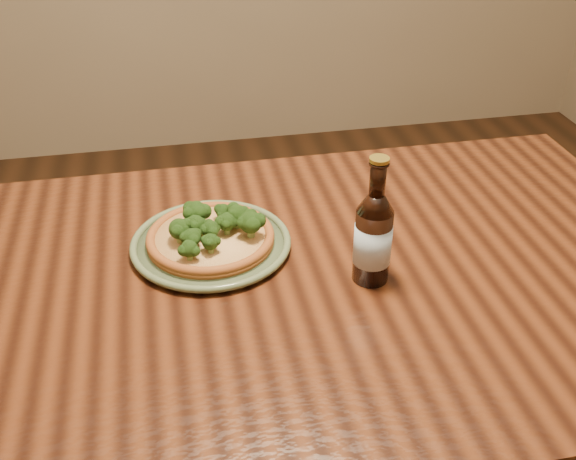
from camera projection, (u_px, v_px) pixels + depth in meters
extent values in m
cube|color=#49210F|center=(259.00, 288.00, 1.19)|extent=(1.60, 0.90, 0.04)
cylinder|color=#49210F|center=(505.00, 280.00, 1.82)|extent=(0.07, 0.07, 0.71)
cylinder|color=#576747|center=(211.00, 245.00, 1.25)|extent=(0.27, 0.27, 0.01)
torus|color=#576747|center=(211.00, 242.00, 1.25)|extent=(0.30, 0.30, 0.01)
torus|color=#576747|center=(211.00, 243.00, 1.25)|extent=(0.24, 0.24, 0.01)
cylinder|color=brown|center=(211.00, 240.00, 1.25)|extent=(0.23, 0.23, 0.01)
torus|color=brown|center=(210.00, 236.00, 1.24)|extent=(0.24, 0.24, 0.02)
cylinder|color=#F6E596|center=(210.00, 236.00, 1.24)|extent=(0.20, 0.20, 0.01)
sphere|color=#2D5219|center=(211.00, 229.00, 1.22)|extent=(0.03, 0.03, 0.03)
sphere|color=#2D5219|center=(251.00, 223.00, 1.22)|extent=(0.04, 0.04, 0.04)
sphere|color=#2D5219|center=(223.00, 211.00, 1.27)|extent=(0.04, 0.04, 0.03)
sphere|color=#2D5219|center=(227.00, 222.00, 1.23)|extent=(0.03, 0.03, 0.03)
sphere|color=#2D5219|center=(210.00, 242.00, 1.18)|extent=(0.04, 0.04, 0.03)
sphere|color=#2D5219|center=(196.00, 224.00, 1.22)|extent=(0.05, 0.05, 0.03)
sphere|color=#2D5219|center=(179.00, 229.00, 1.21)|extent=(0.05, 0.05, 0.04)
sphere|color=#2D5219|center=(189.00, 249.00, 1.16)|extent=(0.03, 0.03, 0.03)
sphere|color=#2D5219|center=(237.00, 214.00, 1.25)|extent=(0.05, 0.05, 0.04)
sphere|color=#2D5219|center=(196.00, 209.00, 1.28)|extent=(0.04, 0.04, 0.03)
sphere|color=#2D5219|center=(192.00, 237.00, 1.19)|extent=(0.05, 0.05, 0.03)
sphere|color=#2D5219|center=(196.00, 213.00, 1.25)|extent=(0.06, 0.06, 0.04)
cylinder|color=black|center=(372.00, 245.00, 1.14)|extent=(0.06, 0.06, 0.14)
cone|color=black|center=(376.00, 203.00, 1.10)|extent=(0.06, 0.06, 0.03)
cylinder|color=black|center=(378.00, 178.00, 1.07)|extent=(0.03, 0.03, 0.06)
torus|color=black|center=(379.00, 164.00, 1.06)|extent=(0.03, 0.03, 0.01)
cylinder|color=#A58C33|center=(379.00, 160.00, 1.05)|extent=(0.03, 0.03, 0.01)
cylinder|color=silver|center=(373.00, 243.00, 1.14)|extent=(0.06, 0.06, 0.07)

